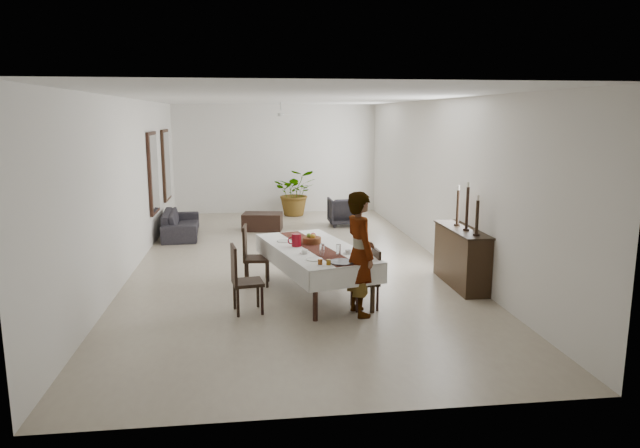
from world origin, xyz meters
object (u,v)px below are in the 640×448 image
at_px(dining_table_top, 315,249).
at_px(red_pitcher, 296,240).
at_px(woman, 360,254).
at_px(sofa, 181,224).
at_px(sideboard_body, 461,258).

height_order(dining_table_top, red_pitcher, red_pitcher).
xyz_separation_m(woman, sofa, (-3.24, 6.00, -0.61)).
bearing_deg(woman, sofa, 17.14).
relative_size(dining_table_top, sofa, 1.20).
bearing_deg(dining_table_top, red_pitcher, 149.04).
bearing_deg(dining_table_top, sofa, 103.69).
bearing_deg(sideboard_body, red_pitcher, -178.19).
xyz_separation_m(dining_table_top, sideboard_body, (2.55, 0.17, -0.27)).
bearing_deg(sofa, dining_table_top, -154.77).
distance_m(sideboard_body, sofa, 7.10).
distance_m(woman, sofa, 6.85).
distance_m(dining_table_top, sofa, 5.66).
distance_m(dining_table_top, red_pitcher, 0.33).
distance_m(red_pitcher, sofa, 5.46).
xyz_separation_m(dining_table_top, woman, (0.54, -1.05, 0.16)).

